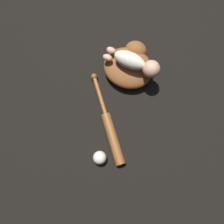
{
  "coord_description": "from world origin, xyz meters",
  "views": [
    {
      "loc": [
        -0.06,
        -0.62,
        1.28
      ],
      "look_at": [
        -0.09,
        -0.35,
        0.08
      ],
      "focal_mm": 35.0,
      "sensor_mm": 36.0,
      "label": 1
    }
  ],
  "objects_px": {
    "baby_figure": "(136,63)",
    "baseball_bat": "(110,129)",
    "baseball": "(100,158)",
    "baseball_glove": "(130,65)"
  },
  "relations": [
    {
      "from": "baseball_glove",
      "to": "baseball",
      "type": "relative_size",
      "value": 4.83
    },
    {
      "from": "baby_figure",
      "to": "baseball_bat",
      "type": "height_order",
      "value": "baby_figure"
    },
    {
      "from": "baseball_glove",
      "to": "baby_figure",
      "type": "xyz_separation_m",
      "value": [
        0.03,
        -0.03,
        0.1
      ]
    },
    {
      "from": "baseball_glove",
      "to": "baseball_bat",
      "type": "bearing_deg",
      "value": -100.8
    },
    {
      "from": "baby_figure",
      "to": "baseball",
      "type": "relative_size",
      "value": 4.39
    },
    {
      "from": "baby_figure",
      "to": "baseball",
      "type": "bearing_deg",
      "value": -105.18
    },
    {
      "from": "baseball_bat",
      "to": "baseball",
      "type": "bearing_deg",
      "value": -103.16
    },
    {
      "from": "baby_figure",
      "to": "baseball",
      "type": "xyz_separation_m",
      "value": [
        -0.14,
        -0.53,
        -0.12
      ]
    },
    {
      "from": "baseball_glove",
      "to": "baseball_bat",
      "type": "distance_m",
      "value": 0.41
    },
    {
      "from": "baseball_bat",
      "to": "baby_figure",
      "type": "bearing_deg",
      "value": 73.91
    }
  ]
}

